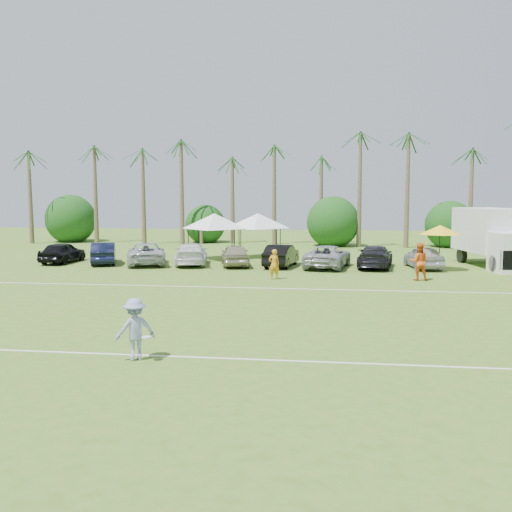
# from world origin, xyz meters

# --- Properties ---
(ground) EXTENTS (120.00, 120.00, 0.00)m
(ground) POSITION_xyz_m (0.00, 0.00, 0.00)
(ground) COLOR #486B20
(ground) RESTS_ON ground
(field_lines) EXTENTS (80.00, 12.10, 0.01)m
(field_lines) POSITION_xyz_m (0.00, 8.00, 0.01)
(field_lines) COLOR white
(field_lines) RESTS_ON ground
(palm_tree_0) EXTENTS (2.40, 2.40, 8.90)m
(palm_tree_0) POSITION_xyz_m (-22.00, 38.00, 7.48)
(palm_tree_0) COLOR brown
(palm_tree_0) RESTS_ON ground
(palm_tree_1) EXTENTS (2.40, 2.40, 9.90)m
(palm_tree_1) POSITION_xyz_m (-17.00, 38.00, 8.35)
(palm_tree_1) COLOR brown
(palm_tree_1) RESTS_ON ground
(palm_tree_2) EXTENTS (2.40, 2.40, 10.90)m
(palm_tree_2) POSITION_xyz_m (-12.00, 38.00, 9.21)
(palm_tree_2) COLOR brown
(palm_tree_2) RESTS_ON ground
(palm_tree_3) EXTENTS (2.40, 2.40, 11.90)m
(palm_tree_3) POSITION_xyz_m (-8.00, 38.00, 10.06)
(palm_tree_3) COLOR brown
(palm_tree_3) RESTS_ON ground
(palm_tree_4) EXTENTS (2.40, 2.40, 8.90)m
(palm_tree_4) POSITION_xyz_m (-4.00, 38.00, 7.48)
(palm_tree_4) COLOR brown
(palm_tree_4) RESTS_ON ground
(palm_tree_5) EXTENTS (2.40, 2.40, 9.90)m
(palm_tree_5) POSITION_xyz_m (0.00, 38.00, 8.35)
(palm_tree_5) COLOR brown
(palm_tree_5) RESTS_ON ground
(palm_tree_6) EXTENTS (2.40, 2.40, 10.90)m
(palm_tree_6) POSITION_xyz_m (4.00, 38.00, 9.21)
(palm_tree_6) COLOR brown
(palm_tree_6) RESTS_ON ground
(palm_tree_7) EXTENTS (2.40, 2.40, 11.90)m
(palm_tree_7) POSITION_xyz_m (8.00, 38.00, 10.06)
(palm_tree_7) COLOR brown
(palm_tree_7) RESTS_ON ground
(palm_tree_8) EXTENTS (2.40, 2.40, 8.90)m
(palm_tree_8) POSITION_xyz_m (13.00, 38.00, 7.48)
(palm_tree_8) COLOR brown
(palm_tree_8) RESTS_ON ground
(palm_tree_9) EXTENTS (2.40, 2.40, 9.90)m
(palm_tree_9) POSITION_xyz_m (18.00, 38.00, 8.35)
(palm_tree_9) COLOR brown
(palm_tree_9) RESTS_ON ground
(bush_tree_0) EXTENTS (4.00, 4.00, 4.00)m
(bush_tree_0) POSITION_xyz_m (-19.00, 39.00, 1.80)
(bush_tree_0) COLOR brown
(bush_tree_0) RESTS_ON ground
(bush_tree_1) EXTENTS (4.00, 4.00, 4.00)m
(bush_tree_1) POSITION_xyz_m (-6.00, 39.00, 1.80)
(bush_tree_1) COLOR brown
(bush_tree_1) RESTS_ON ground
(bush_tree_2) EXTENTS (4.00, 4.00, 4.00)m
(bush_tree_2) POSITION_xyz_m (6.00, 39.00, 1.80)
(bush_tree_2) COLOR brown
(bush_tree_2) RESTS_ON ground
(bush_tree_3) EXTENTS (4.00, 4.00, 4.00)m
(bush_tree_3) POSITION_xyz_m (16.00, 39.00, 1.80)
(bush_tree_3) COLOR brown
(bush_tree_3) RESTS_ON ground
(sideline_player_a) EXTENTS (0.69, 0.56, 1.63)m
(sideline_player_a) POSITION_xyz_m (2.78, 17.00, 0.81)
(sideline_player_a) COLOR orange
(sideline_player_a) RESTS_ON ground
(sideline_player_b) EXTENTS (0.98, 0.76, 2.00)m
(sideline_player_b) POSITION_xyz_m (10.44, 17.59, 1.00)
(sideline_player_b) COLOR orange
(sideline_player_b) RESTS_ON ground
(box_truck) EXTENTS (3.95, 7.49, 3.67)m
(box_truck) POSITION_xyz_m (16.03, 24.12, 1.96)
(box_truck) COLOR white
(box_truck) RESTS_ON ground
(canopy_tent_left) EXTENTS (4.64, 4.64, 3.76)m
(canopy_tent_left) POSITION_xyz_m (-2.32, 26.02, 3.22)
(canopy_tent_left) COLOR black
(canopy_tent_left) RESTS_ON ground
(canopy_tent_right) EXTENTS (4.60, 4.60, 3.72)m
(canopy_tent_right) POSITION_xyz_m (0.57, 27.56, 3.19)
(canopy_tent_right) COLOR black
(canopy_tent_right) RESTS_ON ground
(market_umbrella) EXTENTS (2.45, 2.45, 2.73)m
(market_umbrella) POSITION_xyz_m (12.27, 21.88, 2.45)
(market_umbrella) COLOR black
(market_umbrella) RESTS_ON ground
(frisbee_player) EXTENTS (1.28, 1.15, 1.73)m
(frisbee_player) POSITION_xyz_m (0.43, 1.57, 0.86)
(frisbee_player) COLOR #8E95C9
(frisbee_player) RESTS_ON ground
(parked_car_0) EXTENTS (1.81, 4.18, 1.40)m
(parked_car_0) POSITION_xyz_m (-11.97, 22.58, 0.70)
(parked_car_0) COLOR black
(parked_car_0) RESTS_ON ground
(parked_car_1) EXTENTS (2.88, 4.51, 1.40)m
(parked_car_1) POSITION_xyz_m (-9.03, 22.44, 0.70)
(parked_car_1) COLOR black
(parked_car_1) RESTS_ON ground
(parked_car_2) EXTENTS (3.80, 5.53, 1.40)m
(parked_car_2) POSITION_xyz_m (-6.10, 22.38, 0.70)
(parked_car_2) COLOR #B5B7BE
(parked_car_2) RESTS_ON ground
(parked_car_3) EXTENTS (2.86, 5.13, 1.40)m
(parked_car_3) POSITION_xyz_m (-3.17, 22.64, 0.70)
(parked_car_3) COLOR white
(parked_car_3) RESTS_ON ground
(parked_car_4) EXTENTS (2.54, 4.39, 1.40)m
(parked_car_4) POSITION_xyz_m (-0.24, 22.39, 0.70)
(parked_car_4) COLOR gray
(parked_car_4) RESTS_ON ground
(parked_car_5) EXTENTS (2.07, 4.43, 1.40)m
(parked_car_5) POSITION_xyz_m (2.69, 22.52, 0.70)
(parked_car_5) COLOR black
(parked_car_5) RESTS_ON ground
(parked_car_6) EXTENTS (3.17, 5.38, 1.40)m
(parked_car_6) POSITION_xyz_m (5.62, 22.31, 0.70)
(parked_car_6) COLOR #9B9DA4
(parked_car_6) RESTS_ON ground
(parked_car_7) EXTENTS (2.67, 5.08, 1.40)m
(parked_car_7) POSITION_xyz_m (8.56, 22.63, 0.70)
(parked_car_7) COLOR black
(parked_car_7) RESTS_ON ground
(parked_car_8) EXTENTS (2.19, 4.30, 1.40)m
(parked_car_8) POSITION_xyz_m (11.49, 22.70, 0.70)
(parked_car_8) COLOR #B9B7C2
(parked_car_8) RESTS_ON ground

